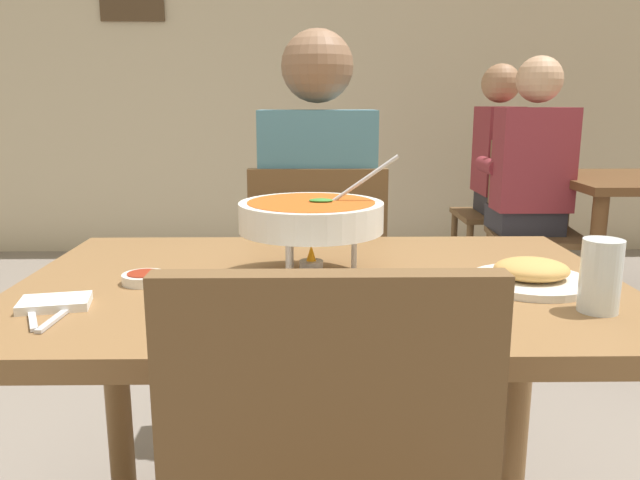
# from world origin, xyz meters

# --- Properties ---
(cafe_rear_partition) EXTENTS (10.00, 0.10, 3.00)m
(cafe_rear_partition) POSITION_xyz_m (0.00, 3.37, 1.50)
(cafe_rear_partition) COLOR beige
(cafe_rear_partition) RESTS_ON ground_plane
(dining_table_main) EXTENTS (1.25, 0.83, 0.73)m
(dining_table_main) POSITION_xyz_m (0.00, 0.00, 0.62)
(dining_table_main) COLOR brown
(dining_table_main) RESTS_ON ground_plane
(chair_diner_main) EXTENTS (0.44, 0.44, 0.90)m
(chair_diner_main) POSITION_xyz_m (-0.00, 0.70, 0.51)
(chair_diner_main) COLOR brown
(chair_diner_main) RESTS_ON ground_plane
(diner_main) EXTENTS (0.40, 0.45, 1.31)m
(diner_main) POSITION_xyz_m (0.00, 0.73, 0.75)
(diner_main) COLOR #2D2D38
(diner_main) RESTS_ON ground_plane
(curry_bowl) EXTENTS (0.33, 0.30, 0.26)m
(curry_bowl) POSITION_xyz_m (-0.02, 0.01, 0.86)
(curry_bowl) COLOR silver
(curry_bowl) RESTS_ON dining_table_main
(rice_plate) EXTENTS (0.24, 0.24, 0.06)m
(rice_plate) POSITION_xyz_m (-0.03, -0.26, 0.75)
(rice_plate) COLOR white
(rice_plate) RESTS_ON dining_table_main
(appetizer_plate) EXTENTS (0.24, 0.24, 0.06)m
(appetizer_plate) POSITION_xyz_m (0.42, -0.05, 0.75)
(appetizer_plate) COLOR white
(appetizer_plate) RESTS_ON dining_table_main
(sauce_dish) EXTENTS (0.09, 0.09, 0.02)m
(sauce_dish) POSITION_xyz_m (-0.36, -0.03, 0.74)
(sauce_dish) COLOR white
(sauce_dish) RESTS_ON dining_table_main
(napkin_folded) EXTENTS (0.13, 0.10, 0.02)m
(napkin_folded) POSITION_xyz_m (-0.48, -0.18, 0.74)
(napkin_folded) COLOR white
(napkin_folded) RESTS_ON dining_table_main
(fork_utensil) EXTENTS (0.09, 0.16, 0.01)m
(fork_utensil) POSITION_xyz_m (-0.50, -0.23, 0.74)
(fork_utensil) COLOR silver
(fork_utensil) RESTS_ON dining_table_main
(spoon_utensil) EXTENTS (0.02, 0.17, 0.01)m
(spoon_utensil) POSITION_xyz_m (-0.45, -0.23, 0.74)
(spoon_utensil) COLOR silver
(spoon_utensil) RESTS_ON dining_table_main
(drink_glass) EXTENTS (0.07, 0.07, 0.13)m
(drink_glass) POSITION_xyz_m (0.48, -0.22, 0.79)
(drink_glass) COLOR silver
(drink_glass) RESTS_ON dining_table_main
(chair_bg_left) EXTENTS (0.44, 0.44, 0.90)m
(chair_bg_left) POSITION_xyz_m (1.17, 2.39, 0.51)
(chair_bg_left) COLOR brown
(chair_bg_left) RESTS_ON ground_plane
(chair_bg_middle) EXTENTS (0.48, 0.48, 0.90)m
(chair_bg_middle) POSITION_xyz_m (1.12, 1.88, 0.51)
(chair_bg_middle) COLOR brown
(chair_bg_middle) RESTS_ON ground_plane
(patron_bg_left) EXTENTS (0.45, 0.40, 1.31)m
(patron_bg_left) POSITION_xyz_m (1.10, 2.39, 0.75)
(patron_bg_left) COLOR #2D2D38
(patron_bg_left) RESTS_ON ground_plane
(patron_bg_middle) EXTENTS (0.40, 0.45, 1.31)m
(patron_bg_middle) POSITION_xyz_m (1.07, 1.82, 0.75)
(patron_bg_middle) COLOR #2D2D38
(patron_bg_middle) RESTS_ON ground_plane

